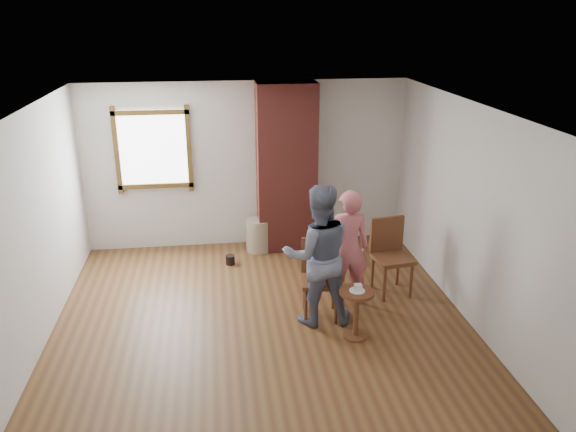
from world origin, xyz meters
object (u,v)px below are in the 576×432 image
at_px(stoneware_crock, 259,235).
at_px(man, 318,255).
at_px(dining_chair_left, 320,274).
at_px(side_table, 356,306).
at_px(person_pink, 348,248).
at_px(dining_chair_right, 390,252).

height_order(stoneware_crock, man, man).
distance_m(dining_chair_left, man, 0.37).
bearing_deg(dining_chair_left, side_table, -55.20).
relative_size(dining_chair_left, side_table, 1.62).
xyz_separation_m(stoneware_crock, person_pink, (0.98, -1.82, 0.51)).
relative_size(dining_chair_right, person_pink, 0.66).
height_order(dining_chair_left, person_pink, person_pink).
distance_m(dining_chair_left, side_table, 0.69).
distance_m(man, person_pink, 0.61).
bearing_deg(side_table, dining_chair_left, 117.51).
relative_size(stoneware_crock, man, 0.30).
bearing_deg(dining_chair_right, person_pink, -168.01).
height_order(stoneware_crock, dining_chair_left, dining_chair_left).
bearing_deg(person_pink, dining_chair_left, 31.81).
bearing_deg(side_table, dining_chair_right, 55.99).
bearing_deg(man, dining_chair_right, -150.38).
xyz_separation_m(dining_chair_right, man, (-1.10, -0.64, 0.30)).
height_order(stoneware_crock, person_pink, person_pink).
relative_size(stoneware_crock, dining_chair_left, 0.53).
height_order(dining_chair_left, side_table, dining_chair_left).
height_order(dining_chair_right, man, man).
xyz_separation_m(dining_chair_right, person_pink, (-0.64, -0.24, 0.20)).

